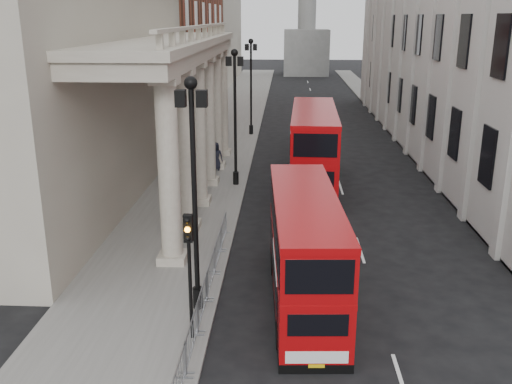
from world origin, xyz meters
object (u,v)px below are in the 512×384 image
pedestrian_a (168,208)px  pedestrian_c (216,156)px  traffic_light (189,254)px  bus_near (305,248)px  lamp_post_south (194,181)px  bus_far (313,146)px  pedestrian_b (200,166)px  lamp_post_mid (235,108)px  lamp_post_north (251,80)px

pedestrian_a → pedestrian_c: 10.91m
traffic_light → bus_near: bearing=39.0°
lamp_post_south → bus_near: (3.86, 1.03, -2.78)m
bus_far → pedestrian_c: 7.27m
traffic_light → pedestrian_b: bearing=97.5°
traffic_light → pedestrian_c: bearing=94.7°
traffic_light → pedestrian_a: bearing=105.2°
lamp_post_mid → traffic_light: size_ratio=1.93×
pedestrian_c → pedestrian_b: bearing=-106.5°
lamp_post_north → traffic_light: size_ratio=1.93×
bus_far → traffic_light: bearing=-102.5°
lamp_post_south → pedestrian_c: lamp_post_south is taller
lamp_post_north → pedestrian_b: size_ratio=4.40×
lamp_post_south → pedestrian_b: 17.48m
traffic_light → bus_near: traffic_light is taller
traffic_light → bus_near: 4.93m
lamp_post_north → pedestrian_b: bearing=-99.0°
lamp_post_mid → pedestrian_b: bearing=159.9°
lamp_post_south → traffic_light: size_ratio=1.93×
lamp_post_south → pedestrian_a: 9.84m
lamp_post_north → bus_far: bearing=-72.6°
lamp_post_mid → pedestrian_a: size_ratio=4.68×
pedestrian_b → pedestrian_c: size_ratio=0.99×
pedestrian_a → traffic_light: bearing=-87.9°
bus_near → pedestrian_a: bus_near is taller
lamp_post_south → pedestrian_c: bearing=94.9°
lamp_post_north → pedestrian_c: lamp_post_north is taller
lamp_post_north → bus_far: lamp_post_north is taller
pedestrian_a → pedestrian_b: pedestrian_b is taller
lamp_post_south → pedestrian_c: 19.88m
lamp_post_mid → bus_far: 5.43m
bus_near → bus_far: (0.99, 15.50, 0.38)m
bus_near → lamp_post_north: bearing=93.9°
lamp_post_south → bus_near: bearing=14.9°
lamp_post_mid → bus_far: lamp_post_mid is taller
lamp_post_mid → traffic_light: bearing=-89.7°
bus_far → pedestrian_a: bus_far is taller
pedestrian_a → pedestrian_c: pedestrian_c is taller
traffic_light → bus_far: bearing=75.6°
traffic_light → pedestrian_b: traffic_light is taller
lamp_post_mid → lamp_post_north: size_ratio=1.00×
pedestrian_c → pedestrian_a: bearing=-96.2°
lamp_post_south → lamp_post_north: (0.00, 32.00, 0.00)m
pedestrian_c → bus_near: bearing=-73.6°
pedestrian_c → lamp_post_south: bearing=-85.4°
bus_near → pedestrian_b: 17.08m
lamp_post_south → bus_near: lamp_post_south is taller
bus_near → bus_far: bearing=83.2°
lamp_post_mid → lamp_post_north: 16.00m
bus_near → pedestrian_a: (-6.65, 7.56, -1.12)m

